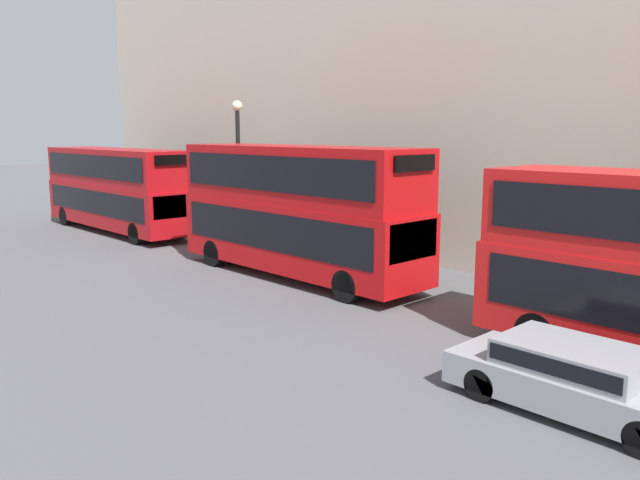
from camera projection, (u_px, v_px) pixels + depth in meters
name	position (u px, v px, depth m)	size (l,w,h in m)	color
bus_second_in_queue	(297.00, 206.00, 21.48)	(2.59, 10.19, 4.55)	#B20C0F
bus_third_in_queue	(117.00, 186.00, 31.31)	(2.59, 11.24, 4.17)	#A80F14
car_hatchback	(575.00, 376.00, 11.29)	(1.85, 4.57, 1.26)	gray
street_lamp	(238.00, 158.00, 26.35)	(0.44, 0.44, 6.30)	black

